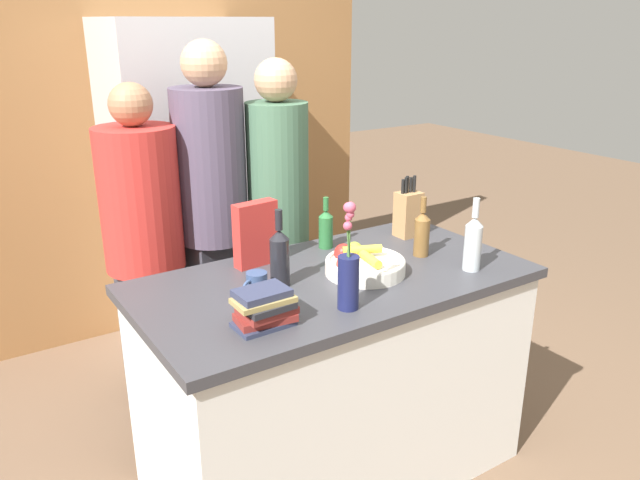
{
  "coord_description": "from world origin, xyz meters",
  "views": [
    {
      "loc": [
        -1.28,
        -1.84,
        1.85
      ],
      "look_at": [
        0.0,
        0.1,
        1.03
      ],
      "focal_mm": 35.0,
      "sensor_mm": 36.0,
      "label": 1
    }
  ],
  "objects_px": {
    "cereal_box": "(256,234)",
    "bottle_oil": "(326,228)",
    "book_stack": "(265,308)",
    "person_at_sink": "(144,241)",
    "flower_vase": "(348,273)",
    "bottle_vinegar": "(422,233)",
    "knife_block": "(408,213)",
    "bottle_wine": "(280,256)",
    "person_in_blue": "(213,209)",
    "fruit_bowl": "(362,263)",
    "refrigerator": "(190,188)",
    "bottle_water": "(473,242)",
    "person_in_red_tee": "(279,213)",
    "coffee_mug": "(257,285)"
  },
  "relations": [
    {
      "from": "cereal_box",
      "to": "bottle_oil",
      "type": "height_order",
      "value": "cereal_box"
    },
    {
      "from": "book_stack",
      "to": "person_at_sink",
      "type": "height_order",
      "value": "person_at_sink"
    },
    {
      "from": "flower_vase",
      "to": "person_at_sink",
      "type": "relative_size",
      "value": 0.24
    },
    {
      "from": "flower_vase",
      "to": "bottle_vinegar",
      "type": "distance_m",
      "value": 0.61
    },
    {
      "from": "knife_block",
      "to": "bottle_wine",
      "type": "relative_size",
      "value": 0.95
    },
    {
      "from": "bottle_wine",
      "to": "person_at_sink",
      "type": "xyz_separation_m",
      "value": [
        -0.26,
        0.79,
        -0.13
      ]
    },
    {
      "from": "person_in_blue",
      "to": "fruit_bowl",
      "type": "bearing_deg",
      "value": -82.83
    },
    {
      "from": "knife_block",
      "to": "bottle_oil",
      "type": "distance_m",
      "value": 0.41
    },
    {
      "from": "refrigerator",
      "to": "bottle_vinegar",
      "type": "distance_m",
      "value": 1.57
    },
    {
      "from": "flower_vase",
      "to": "book_stack",
      "type": "xyz_separation_m",
      "value": [
        -0.3,
        0.04,
        -0.07
      ]
    },
    {
      "from": "bottle_water",
      "to": "person_in_red_tee",
      "type": "xyz_separation_m",
      "value": [
        -0.35,
        0.93,
        -0.06
      ]
    },
    {
      "from": "flower_vase",
      "to": "bottle_vinegar",
      "type": "xyz_separation_m",
      "value": [
        0.56,
        0.25,
        -0.03
      ]
    },
    {
      "from": "bottle_wine",
      "to": "coffee_mug",
      "type": "bearing_deg",
      "value": -159.65
    },
    {
      "from": "bottle_vinegar",
      "to": "bottle_water",
      "type": "xyz_separation_m",
      "value": [
        0.06,
        -0.23,
        0.02
      ]
    },
    {
      "from": "cereal_box",
      "to": "person_in_red_tee",
      "type": "height_order",
      "value": "person_in_red_tee"
    },
    {
      "from": "bottle_vinegar",
      "to": "person_in_red_tee",
      "type": "relative_size",
      "value": 0.15
    },
    {
      "from": "refrigerator",
      "to": "flower_vase",
      "type": "height_order",
      "value": "refrigerator"
    },
    {
      "from": "refrigerator",
      "to": "bottle_water",
      "type": "bearing_deg",
      "value": -74.43
    },
    {
      "from": "bottle_oil",
      "to": "bottle_wine",
      "type": "height_order",
      "value": "bottle_wine"
    },
    {
      "from": "cereal_box",
      "to": "bottle_oil",
      "type": "relative_size",
      "value": 1.15
    },
    {
      "from": "person_at_sink",
      "to": "coffee_mug",
      "type": "bearing_deg",
      "value": -75.37
    },
    {
      "from": "person_at_sink",
      "to": "bottle_wine",
      "type": "bearing_deg",
      "value": -66.6
    },
    {
      "from": "knife_block",
      "to": "book_stack",
      "type": "bearing_deg",
      "value": -156.17
    },
    {
      "from": "cereal_box",
      "to": "bottle_vinegar",
      "type": "bearing_deg",
      "value": -24.59
    },
    {
      "from": "cereal_box",
      "to": "bottle_wine",
      "type": "height_order",
      "value": "bottle_wine"
    },
    {
      "from": "book_stack",
      "to": "person_in_red_tee",
      "type": "distance_m",
      "value": 1.07
    },
    {
      "from": "bottle_water",
      "to": "bottle_oil",
      "type": "bearing_deg",
      "value": 122.85
    },
    {
      "from": "bottle_water",
      "to": "coffee_mug",
      "type": "bearing_deg",
      "value": 164.2
    },
    {
      "from": "bottle_oil",
      "to": "bottle_water",
      "type": "relative_size",
      "value": 0.77
    },
    {
      "from": "person_in_blue",
      "to": "bottle_vinegar",
      "type": "bearing_deg",
      "value": -64.48
    },
    {
      "from": "bottle_vinegar",
      "to": "bottle_water",
      "type": "height_order",
      "value": "bottle_water"
    },
    {
      "from": "refrigerator",
      "to": "bottle_wine",
      "type": "relative_size",
      "value": 6.3
    },
    {
      "from": "book_stack",
      "to": "bottle_water",
      "type": "distance_m",
      "value": 0.92
    },
    {
      "from": "bottle_oil",
      "to": "bottle_wine",
      "type": "bearing_deg",
      "value": -146.22
    },
    {
      "from": "bottle_vinegar",
      "to": "bottle_wine",
      "type": "height_order",
      "value": "bottle_wine"
    },
    {
      "from": "cereal_box",
      "to": "person_at_sink",
      "type": "relative_size",
      "value": 0.16
    },
    {
      "from": "bottle_vinegar",
      "to": "coffee_mug",
      "type": "bearing_deg",
      "value": 179.51
    },
    {
      "from": "knife_block",
      "to": "bottle_vinegar",
      "type": "distance_m",
      "value": 0.26
    },
    {
      "from": "person_at_sink",
      "to": "person_in_blue",
      "type": "distance_m",
      "value": 0.35
    },
    {
      "from": "flower_vase",
      "to": "person_at_sink",
      "type": "height_order",
      "value": "person_at_sink"
    },
    {
      "from": "refrigerator",
      "to": "fruit_bowl",
      "type": "bearing_deg",
      "value": -86.3
    },
    {
      "from": "bottle_vinegar",
      "to": "bottle_water",
      "type": "relative_size",
      "value": 0.87
    },
    {
      "from": "fruit_bowl",
      "to": "person_in_red_tee",
      "type": "height_order",
      "value": "person_in_red_tee"
    },
    {
      "from": "bottle_wine",
      "to": "bottle_vinegar",
      "type": "bearing_deg",
      "value": -4.51
    },
    {
      "from": "flower_vase",
      "to": "person_in_red_tee",
      "type": "height_order",
      "value": "person_in_red_tee"
    },
    {
      "from": "flower_vase",
      "to": "coffee_mug",
      "type": "relative_size",
      "value": 3.42
    },
    {
      "from": "cereal_box",
      "to": "coffee_mug",
      "type": "height_order",
      "value": "cereal_box"
    },
    {
      "from": "bottle_oil",
      "to": "person_at_sink",
      "type": "xyz_separation_m",
      "value": [
        -0.63,
        0.54,
        -0.1
      ]
    },
    {
      "from": "refrigerator",
      "to": "bottle_vinegar",
      "type": "xyz_separation_m",
      "value": [
        0.42,
        -1.51,
        0.08
      ]
    },
    {
      "from": "refrigerator",
      "to": "book_stack",
      "type": "relative_size",
      "value": 9.02
    }
  ]
}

